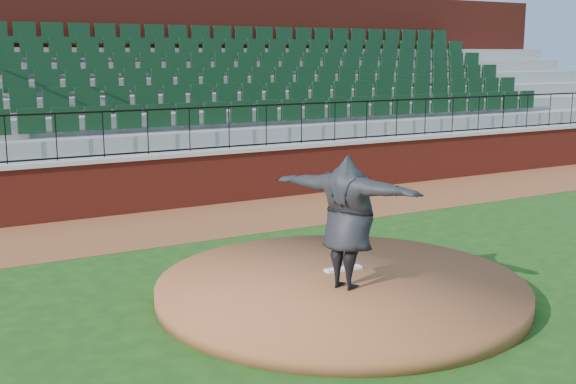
# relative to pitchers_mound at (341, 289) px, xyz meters

# --- Properties ---
(ground) EXTENTS (90.00, 90.00, 0.00)m
(ground) POSITION_rel_pitchers_mound_xyz_m (0.05, 0.16, -0.12)
(ground) COLOR #193F12
(ground) RESTS_ON ground
(warning_track) EXTENTS (34.00, 3.20, 0.01)m
(warning_track) POSITION_rel_pitchers_mound_xyz_m (0.05, 5.56, -0.12)
(warning_track) COLOR brown
(warning_track) RESTS_ON ground
(field_wall) EXTENTS (34.00, 0.35, 1.20)m
(field_wall) POSITION_rel_pitchers_mound_xyz_m (0.05, 7.16, 0.47)
(field_wall) COLOR maroon
(field_wall) RESTS_ON ground
(wall_cap) EXTENTS (34.00, 0.45, 0.10)m
(wall_cap) POSITION_rel_pitchers_mound_xyz_m (0.05, 7.16, 1.12)
(wall_cap) COLOR #B7B7B7
(wall_cap) RESTS_ON field_wall
(wall_railing) EXTENTS (34.00, 0.05, 1.00)m
(wall_railing) POSITION_rel_pitchers_mound_xyz_m (0.05, 7.16, 1.67)
(wall_railing) COLOR black
(wall_railing) RESTS_ON wall_cap
(seating_stands) EXTENTS (34.00, 5.10, 4.60)m
(seating_stands) POSITION_rel_pitchers_mound_xyz_m (0.05, 9.89, 2.18)
(seating_stands) COLOR gray
(seating_stands) RESTS_ON ground
(concourse_wall) EXTENTS (34.00, 0.50, 5.50)m
(concourse_wall) POSITION_rel_pitchers_mound_xyz_m (0.05, 12.69, 2.62)
(concourse_wall) COLOR maroon
(concourse_wall) RESTS_ON ground
(pitchers_mound) EXTENTS (5.44, 5.44, 0.25)m
(pitchers_mound) POSITION_rel_pitchers_mound_xyz_m (0.00, 0.00, 0.00)
(pitchers_mound) COLOR brown
(pitchers_mound) RESTS_ON ground
(pitching_rubber) EXTENTS (0.61, 0.19, 0.04)m
(pitching_rubber) POSITION_rel_pitchers_mound_xyz_m (0.33, 0.43, 0.15)
(pitching_rubber) COLOR white
(pitching_rubber) RESTS_ON pitchers_mound
(pitcher) EXTENTS (1.57, 2.39, 1.91)m
(pitcher) POSITION_rel_pitchers_mound_xyz_m (-0.09, -0.28, 1.08)
(pitcher) COLOR black
(pitcher) RESTS_ON pitchers_mound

